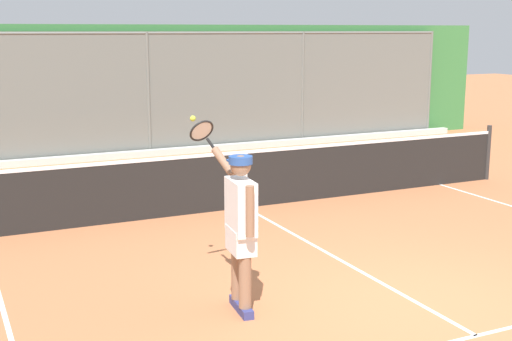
{
  "coord_description": "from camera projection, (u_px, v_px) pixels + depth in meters",
  "views": [
    {
      "loc": [
        4.55,
        5.48,
        2.89
      ],
      "look_at": [
        0.72,
        -2.66,
        1.05
      ],
      "focal_mm": 48.35,
      "sensor_mm": 36.0,
      "label": 1
    }
  ],
  "objects": [
    {
      "name": "fence_backdrop",
      "position": [
        141.0,
        89.0,
        16.5
      ],
      "size": [
        19.3,
        1.37,
        3.01
      ],
      "color": "slate",
      "rests_on": "ground"
    },
    {
      "name": "ground_plane",
      "position": [
        423.0,
        306.0,
        7.33
      ],
      "size": [
        60.0,
        60.0,
        0.0
      ],
      "primitive_type": "plane",
      "color": "#B76B42"
    },
    {
      "name": "tennis_net",
      "position": [
        246.0,
        178.0,
        11.31
      ],
      "size": [
        10.51,
        0.09,
        1.07
      ],
      "color": "#2D2D2D",
      "rests_on": "ground"
    },
    {
      "name": "tennis_player",
      "position": [
        240.0,
        221.0,
        7.04
      ],
      "size": [
        0.38,
        1.4,
        1.95
      ],
      "rotation": [
        0.0,
        0.0,
        -1.68
      ],
      "color": "navy",
      "rests_on": "ground"
    }
  ]
}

